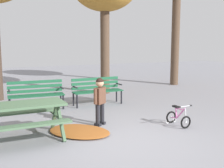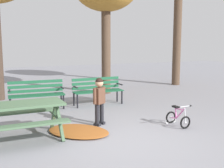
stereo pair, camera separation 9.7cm
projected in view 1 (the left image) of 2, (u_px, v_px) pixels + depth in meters
The scene contains 7 objects.
ground at pixel (126, 142), 5.86m from camera, with size 36.00×36.00×0.00m, color gray.
picnic_table at pixel (20, 112), 5.88m from camera, with size 1.85×1.40×0.79m.
park_bench_far_left at pixel (36, 93), 8.55m from camera, with size 1.62×0.53×0.85m.
park_bench_left at pixel (97, 89), 9.24m from camera, with size 1.61×0.48×0.85m.
child_standing at pixel (100, 97), 6.94m from camera, with size 0.38×0.28×1.15m.
kids_bicycle at pixel (178, 117), 6.96m from camera, with size 0.40×0.58×0.54m.
leaf_pile at pixel (79, 131), 6.44m from camera, with size 1.44×1.01×0.07m, color #9E5623.
Camera 1 is at (-2.55, -5.02, 2.03)m, focal length 46.51 mm.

